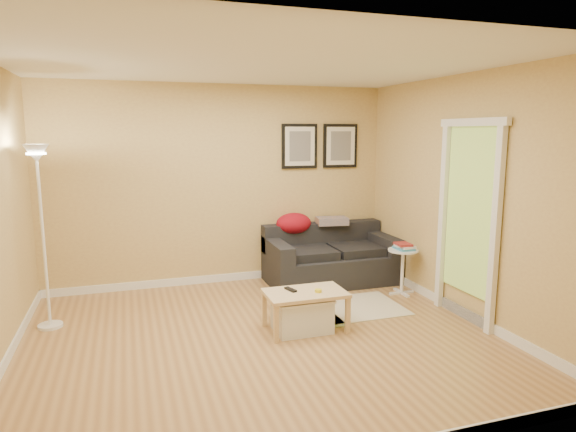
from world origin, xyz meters
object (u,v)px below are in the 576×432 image
at_px(storage_bin, 302,314).
at_px(floor_lamp, 44,243).
at_px(coffee_table, 305,311).
at_px(side_table, 402,272).
at_px(sofa, 331,255).
at_px(book_stack, 404,246).

bearing_deg(storage_bin, floor_lamp, 159.93).
relative_size(coffee_table, side_table, 1.43).
xyz_separation_m(coffee_table, floor_lamp, (-2.48, 0.88, 0.69)).
distance_m(side_table, floor_lamp, 4.07).
bearing_deg(side_table, sofa, 130.80).
relative_size(sofa, book_stack, 6.82).
relative_size(side_table, book_stack, 2.27).
bearing_deg(sofa, book_stack, -48.42).
height_order(storage_bin, book_stack, book_stack).
xyz_separation_m(sofa, storage_bin, (-0.94, -1.46, -0.20)).
xyz_separation_m(sofa, side_table, (0.64, -0.74, -0.09)).
distance_m(sofa, storage_bin, 1.75).
bearing_deg(side_table, coffee_table, -155.29).
xyz_separation_m(side_table, book_stack, (0.01, 0.01, 0.32)).
height_order(sofa, coffee_table, sofa).
distance_m(sofa, side_table, 0.98).
relative_size(sofa, coffee_table, 2.10).
distance_m(sofa, coffee_table, 1.71).
bearing_deg(floor_lamp, coffee_table, -19.55).
distance_m(storage_bin, book_stack, 1.80).
height_order(storage_bin, floor_lamp, floor_lamp).
distance_m(coffee_table, floor_lamp, 2.72).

